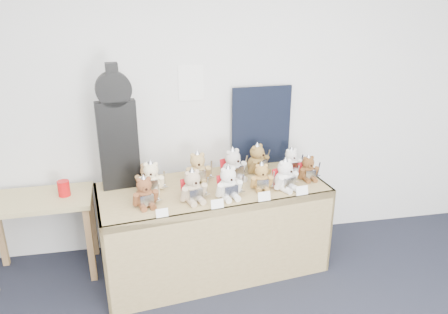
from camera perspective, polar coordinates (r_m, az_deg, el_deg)
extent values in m
plane|color=white|center=(3.74, -3.98, 7.31)|extent=(6.00, 0.00, 6.00)
cube|color=white|center=(3.70, -4.35, 9.62)|extent=(0.21, 0.00, 0.30)
cube|color=olive|center=(3.53, -1.51, -4.33)|extent=(1.90, 1.00, 0.06)
cube|color=olive|center=(3.40, 0.42, -12.20)|extent=(1.80, 0.27, 0.76)
cube|color=olive|center=(3.58, -15.60, -11.21)|extent=(0.12, 0.75, 0.76)
cube|color=olive|center=(4.01, 10.97, -6.96)|extent=(0.12, 0.75, 0.76)
cube|color=tan|center=(3.78, -23.20, -5.21)|extent=(0.85, 0.50, 0.04)
cube|color=olive|center=(4.19, -27.21, -8.65)|extent=(0.05, 0.05, 0.66)
cube|color=olive|center=(3.72, -17.07, -10.92)|extent=(0.05, 0.05, 0.66)
cube|color=olive|center=(4.05, -16.78, -8.06)|extent=(0.05, 0.05, 0.66)
cube|color=black|center=(3.48, -13.59, 1.49)|extent=(0.31, 0.13, 0.71)
cylinder|color=black|center=(3.36, -14.25, 8.58)|extent=(0.27, 0.13, 0.26)
cube|color=black|center=(3.34, -14.41, 10.35)|extent=(0.10, 0.09, 0.18)
cube|color=black|center=(3.86, 4.88, 4.04)|extent=(0.53, 0.04, 0.71)
cylinder|color=red|center=(3.71, -20.19, -3.86)|extent=(0.09, 0.09, 0.13)
ellipsoid|color=brown|center=(3.25, -10.29, -5.24)|extent=(0.18, 0.16, 0.15)
sphere|color=brown|center=(3.21, -10.41, -3.62)|extent=(0.11, 0.11, 0.11)
cylinder|color=brown|center=(3.17, -10.18, -4.09)|extent=(0.05, 0.04, 0.05)
sphere|color=black|center=(3.15, -10.10, -4.21)|extent=(0.02, 0.02, 0.02)
sphere|color=brown|center=(3.18, -11.09, -3.02)|extent=(0.04, 0.04, 0.04)
sphere|color=brown|center=(3.20, -9.83, -2.81)|extent=(0.04, 0.04, 0.04)
cylinder|color=brown|center=(3.22, -11.45, -5.47)|extent=(0.06, 0.09, 0.11)
cylinder|color=brown|center=(3.24, -8.98, -5.04)|extent=(0.06, 0.09, 0.11)
cylinder|color=brown|center=(3.22, -10.58, -6.42)|extent=(0.07, 0.11, 0.05)
cylinder|color=brown|center=(3.23, -9.41, -6.20)|extent=(0.07, 0.11, 0.05)
cube|color=silver|center=(3.20, -10.02, -5.61)|extent=(0.10, 0.04, 0.08)
cone|color=silver|center=(3.19, -10.46, -2.85)|extent=(0.09, 0.09, 0.07)
cube|color=silver|center=(3.23, -8.56, -4.69)|extent=(0.02, 0.04, 0.16)
cube|color=silver|center=(3.26, -8.50, -5.64)|extent=(0.05, 0.02, 0.01)
ellipsoid|color=tan|center=(3.27, -4.13, -4.59)|extent=(0.20, 0.18, 0.17)
sphere|color=tan|center=(3.23, -4.18, -2.83)|extent=(0.12, 0.12, 0.12)
cylinder|color=tan|center=(3.19, -3.80, -3.31)|extent=(0.06, 0.04, 0.05)
sphere|color=black|center=(3.17, -3.66, -3.43)|extent=(0.02, 0.02, 0.02)
sphere|color=tan|center=(3.19, -4.85, -2.19)|extent=(0.04, 0.04, 0.04)
sphere|color=tan|center=(3.22, -3.56, -1.93)|extent=(0.04, 0.04, 0.04)
cylinder|color=tan|center=(3.23, -5.26, -4.88)|extent=(0.07, 0.10, 0.12)
cylinder|color=tan|center=(3.28, -2.73, -4.32)|extent=(0.07, 0.10, 0.12)
cylinder|color=tan|center=(3.24, -4.29, -5.87)|extent=(0.08, 0.12, 0.05)
cylinder|color=tan|center=(3.26, -3.09, -5.59)|extent=(0.08, 0.12, 0.05)
cube|color=silver|center=(3.22, -3.66, -4.97)|extent=(0.11, 0.05, 0.09)
cone|color=silver|center=(3.21, -4.20, -1.99)|extent=(0.10, 0.10, 0.08)
cube|color=silver|center=(3.27, -2.25, -3.93)|extent=(0.02, 0.04, 0.17)
cube|color=silver|center=(3.30, -2.24, -4.96)|extent=(0.05, 0.02, 0.01)
cube|color=red|center=(3.32, -4.57, -3.98)|extent=(0.14, 0.07, 0.15)
ellipsoid|color=silver|center=(3.32, 0.53, -4.13)|extent=(0.19, 0.17, 0.16)
sphere|color=silver|center=(3.28, 0.54, -2.40)|extent=(0.12, 0.12, 0.12)
cylinder|color=silver|center=(3.24, 0.88, -2.88)|extent=(0.05, 0.04, 0.05)
sphere|color=black|center=(3.22, 1.01, -3.01)|extent=(0.02, 0.02, 0.02)
sphere|color=silver|center=(3.24, -0.10, -1.74)|extent=(0.04, 0.04, 0.04)
sphere|color=silver|center=(3.27, 1.18, -1.54)|extent=(0.04, 0.04, 0.04)
cylinder|color=silver|center=(3.28, -0.60, -4.36)|extent=(0.06, 0.10, 0.12)
cylinder|color=silver|center=(3.33, 1.92, -3.93)|extent=(0.06, 0.10, 0.12)
cylinder|color=silver|center=(3.28, 0.31, -5.38)|extent=(0.07, 0.11, 0.05)
cylinder|color=silver|center=(3.31, 1.51, -5.16)|extent=(0.07, 0.11, 0.05)
cube|color=silver|center=(3.27, 0.96, -4.52)|extent=(0.11, 0.04, 0.09)
cone|color=silver|center=(3.26, 0.54, -1.57)|extent=(0.10, 0.10, 0.08)
cube|color=silver|center=(3.32, 2.40, -3.56)|extent=(0.02, 0.04, 0.17)
cube|color=silver|center=(3.35, 2.38, -4.58)|extent=(0.05, 0.02, 0.01)
cube|color=red|center=(3.37, 0.14, -3.52)|extent=(0.14, 0.05, 0.15)
ellipsoid|color=#A67B3F|center=(3.47, 4.88, -3.24)|extent=(0.15, 0.13, 0.14)
sphere|color=#A67B3F|center=(3.43, 4.93, -1.79)|extent=(0.11, 0.11, 0.11)
cylinder|color=#A67B3F|center=(3.39, 5.08, -2.20)|extent=(0.05, 0.03, 0.04)
sphere|color=black|center=(3.38, 5.14, -2.31)|extent=(0.02, 0.02, 0.02)
sphere|color=#A67B3F|center=(3.41, 4.39, -1.18)|extent=(0.03, 0.03, 0.03)
sphere|color=#A67B3F|center=(3.42, 5.51, -1.12)|extent=(0.03, 0.03, 0.03)
cylinder|color=#A67B3F|center=(3.43, 3.83, -3.32)|extent=(0.04, 0.08, 0.11)
cylinder|color=#A67B3F|center=(3.46, 6.05, -3.18)|extent=(0.04, 0.08, 0.11)
cylinder|color=#A67B3F|center=(3.43, 4.51, -4.24)|extent=(0.05, 0.10, 0.04)
cylinder|color=#A67B3F|center=(3.45, 5.56, -4.17)|extent=(0.05, 0.10, 0.04)
cube|color=silver|center=(3.42, 5.08, -3.57)|extent=(0.09, 0.02, 0.08)
cone|color=silver|center=(3.41, 4.95, -1.10)|extent=(0.09, 0.09, 0.07)
cube|color=silver|center=(3.45, 6.45, -2.91)|extent=(0.01, 0.04, 0.15)
cube|color=silver|center=(3.47, 6.41, -3.77)|extent=(0.04, 0.01, 0.01)
ellipsoid|color=white|center=(3.49, 7.89, -3.07)|extent=(0.21, 0.20, 0.16)
sphere|color=white|center=(3.44, 7.98, -1.40)|extent=(0.12, 0.12, 0.12)
cylinder|color=white|center=(3.41, 8.57, -1.81)|extent=(0.06, 0.05, 0.05)
sphere|color=black|center=(3.40, 8.79, -1.90)|extent=(0.02, 0.02, 0.02)
sphere|color=white|center=(3.40, 7.55, -0.83)|extent=(0.04, 0.04, 0.04)
sphere|color=white|center=(3.45, 8.49, -0.53)|extent=(0.04, 0.04, 0.04)
cylinder|color=white|center=(3.42, 7.19, -3.39)|extent=(0.08, 0.10, 0.12)
cylinder|color=white|center=(3.52, 9.04, -2.73)|extent=(0.08, 0.10, 0.12)
cylinder|color=white|center=(3.45, 8.07, -4.25)|extent=(0.09, 0.12, 0.05)
cylinder|color=white|center=(3.49, 8.95, -3.92)|extent=(0.09, 0.12, 0.05)
cube|color=silver|center=(3.44, 8.64, -3.35)|extent=(0.10, 0.06, 0.09)
cone|color=silver|center=(3.42, 8.03, -0.61)|extent=(0.10, 0.10, 0.08)
cube|color=silver|center=(3.52, 9.49, -2.33)|extent=(0.03, 0.04, 0.17)
cube|color=silver|center=(3.55, 9.43, -3.30)|extent=(0.05, 0.03, 0.01)
cube|color=red|center=(3.52, 7.20, -2.55)|extent=(0.13, 0.08, 0.15)
ellipsoid|color=brown|center=(3.69, 10.84, -2.01)|extent=(0.15, 0.13, 0.14)
sphere|color=brown|center=(3.66, 10.94, -0.70)|extent=(0.10, 0.10, 0.10)
cylinder|color=brown|center=(3.63, 11.24, -1.05)|extent=(0.04, 0.03, 0.04)
sphere|color=black|center=(3.61, 11.35, -1.14)|extent=(0.02, 0.02, 0.02)
sphere|color=brown|center=(3.63, 10.52, -0.18)|extent=(0.03, 0.03, 0.03)
sphere|color=brown|center=(3.66, 11.43, -0.07)|extent=(0.03, 0.03, 0.03)
cylinder|color=brown|center=(3.65, 10.07, -2.14)|extent=(0.05, 0.08, 0.10)
cylinder|color=brown|center=(3.71, 11.86, -1.89)|extent=(0.05, 0.08, 0.10)
cylinder|color=brown|center=(3.66, 10.72, -2.92)|extent=(0.05, 0.09, 0.04)
cylinder|color=brown|center=(3.68, 11.57, -2.79)|extent=(0.05, 0.09, 0.04)
cube|color=silver|center=(3.65, 11.23, -2.28)|extent=(0.09, 0.03, 0.08)
cone|color=silver|center=(3.64, 10.98, -0.07)|extent=(0.09, 0.09, 0.07)
cube|color=silver|center=(3.70, 12.24, -1.62)|extent=(0.01, 0.04, 0.14)
cube|color=silver|center=(3.72, 12.17, -2.39)|extent=(0.04, 0.01, 0.01)
cube|color=red|center=(3.73, 10.48, -1.57)|extent=(0.11, 0.04, 0.12)
ellipsoid|color=beige|center=(3.47, -9.42, -3.31)|extent=(0.17, 0.14, 0.16)
sphere|color=beige|center=(3.43, -9.53, -1.68)|extent=(0.12, 0.12, 0.12)
cylinder|color=beige|center=(3.39, -9.53, -2.15)|extent=(0.05, 0.03, 0.05)
sphere|color=black|center=(3.37, -9.53, -2.27)|extent=(0.02, 0.02, 0.02)
sphere|color=beige|center=(3.41, -10.21, -1.01)|extent=(0.04, 0.04, 0.04)
sphere|color=beige|center=(3.41, -8.93, -0.94)|extent=(0.04, 0.04, 0.04)
cylinder|color=beige|center=(3.45, -10.69, -3.39)|extent=(0.05, 0.09, 0.12)
cylinder|color=beige|center=(3.45, -8.17, -3.26)|extent=(0.05, 0.09, 0.12)
cylinder|color=beige|center=(3.44, -9.98, -4.42)|extent=(0.05, 0.11, 0.05)
cylinder|color=beige|center=(3.44, -8.78, -4.35)|extent=(0.05, 0.11, 0.05)
cube|color=silver|center=(3.41, -9.43, -3.68)|extent=(0.10, 0.02, 0.09)
cone|color=silver|center=(3.41, -9.58, -0.91)|extent=(0.10, 0.10, 0.08)
cube|color=silver|center=(3.43, -7.79, -2.96)|extent=(0.01, 0.04, 0.17)
cube|color=silver|center=(3.45, -7.73, -3.92)|extent=(0.05, 0.01, 0.01)
ellipsoid|color=tan|center=(3.59, -3.44, -2.12)|extent=(0.17, 0.15, 0.17)
sphere|color=tan|center=(3.55, -3.48, -0.46)|extent=(0.12, 0.12, 0.12)
cylinder|color=tan|center=(3.50, -3.33, -0.91)|extent=(0.05, 0.03, 0.05)
sphere|color=black|center=(3.49, -3.27, -1.02)|extent=(0.02, 0.02, 0.02)
sphere|color=tan|center=(3.52, -4.14, 0.20)|extent=(0.04, 0.04, 0.04)
sphere|color=tan|center=(3.54, -2.86, 0.31)|extent=(0.04, 0.04, 0.04)
cylinder|color=tan|center=(3.56, -4.65, -2.25)|extent=(0.05, 0.09, 0.13)
cylinder|color=tan|center=(3.58, -2.13, -2.01)|extent=(0.05, 0.09, 0.13)
cylinder|color=tan|center=(3.55, -3.85, -3.25)|extent=(0.06, 0.11, 0.05)
cylinder|color=tan|center=(3.56, -2.66, -3.14)|extent=(0.06, 0.11, 0.05)
cube|color=silver|center=(3.53, -3.25, -2.47)|extent=(0.11, 0.02, 0.09)
cone|color=silver|center=(3.53, -3.50, 0.32)|extent=(0.10, 0.10, 0.08)
cube|color=silver|center=(3.56, -1.70, -1.68)|extent=(0.02, 0.04, 0.18)
cube|color=silver|center=(3.59, -1.69, -2.66)|extent=(0.05, 0.01, 0.01)
ellipsoid|color=beige|center=(3.62, 1.11, -1.80)|extent=(0.23, 0.21, 0.18)
sphere|color=beige|center=(3.58, 1.12, -0.07)|extent=(0.13, 0.13, 0.13)
cylinder|color=beige|center=(3.54, 1.68, -0.47)|extent=(0.06, 0.05, 0.05)
sphere|color=black|center=(3.53, 1.88, -0.56)|extent=(0.02, 0.02, 0.02)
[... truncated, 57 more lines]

